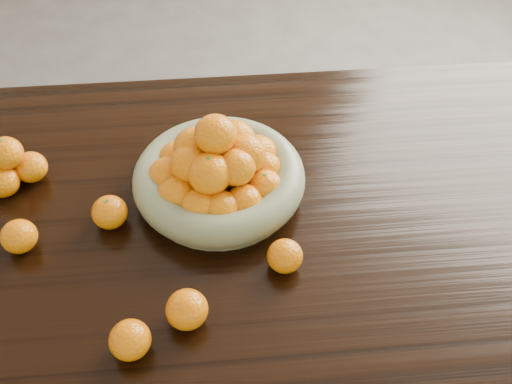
{
  "coord_description": "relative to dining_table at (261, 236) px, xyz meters",
  "views": [
    {
      "loc": [
        -0.08,
        -0.81,
        1.68
      ],
      "look_at": [
        -0.01,
        -0.02,
        0.83
      ],
      "focal_mm": 40.0,
      "sensor_mm": 36.0,
      "label": 1
    }
  ],
  "objects": [
    {
      "name": "loose_orange_2",
      "position": [
        0.03,
        -0.15,
        0.12
      ],
      "size": [
        0.07,
        0.07,
        0.07
      ],
      "primitive_type": "ellipsoid",
      "color": "orange",
      "rests_on": "dining_table"
    },
    {
      "name": "orange_pyramid",
      "position": [
        -0.55,
        0.14,
        0.14
      ],
      "size": [
        0.14,
        0.14,
        0.12
      ],
      "rotation": [
        0.0,
        0.0,
        -0.39
      ],
      "color": "orange",
      "rests_on": "dining_table"
    },
    {
      "name": "loose_orange_4",
      "position": [
        -0.26,
        -0.31,
        0.12
      ],
      "size": [
        0.07,
        0.07,
        0.07
      ],
      "primitive_type": "ellipsoid",
      "color": "orange",
      "rests_on": "dining_table"
    },
    {
      "name": "loose_orange_1",
      "position": [
        -0.16,
        -0.26,
        0.13
      ],
      "size": [
        0.08,
        0.08,
        0.07
      ],
      "primitive_type": "ellipsoid",
      "color": "orange",
      "rests_on": "dining_table"
    },
    {
      "name": "ground",
      "position": [
        0.0,
        0.0,
        -0.66
      ],
      "size": [
        5.0,
        5.0,
        0.0
      ],
      "primitive_type": "plane",
      "color": "#595654",
      "rests_on": "ground"
    },
    {
      "name": "loose_orange_0",
      "position": [
        -0.32,
        -0.01,
        0.12
      ],
      "size": [
        0.07,
        0.07,
        0.07
      ],
      "primitive_type": "ellipsoid",
      "color": "orange",
      "rests_on": "dining_table"
    },
    {
      "name": "fruit_bowl",
      "position": [
        -0.09,
        0.07,
        0.15
      ],
      "size": [
        0.38,
        0.38,
        0.21
      ],
      "rotation": [
        0.0,
        0.0,
        0.35
      ],
      "color": "gray",
      "rests_on": "dining_table"
    },
    {
      "name": "dining_table",
      "position": [
        0.0,
        0.0,
        0.0
      ],
      "size": [
        2.0,
        1.0,
        0.75
      ],
      "color": "black",
      "rests_on": "ground"
    },
    {
      "name": "loose_orange_3",
      "position": [
        -0.49,
        -0.06,
        0.12
      ],
      "size": [
        0.07,
        0.07,
        0.07
      ],
      "primitive_type": "ellipsoid",
      "color": "orange",
      "rests_on": "dining_table"
    }
  ]
}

